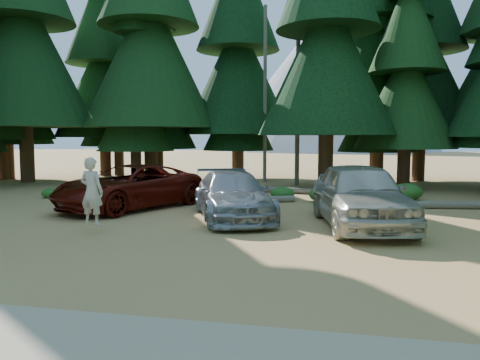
{
  "coord_description": "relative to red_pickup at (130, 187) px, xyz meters",
  "views": [
    {
      "loc": [
        3.01,
        -10.81,
        2.56
      ],
      "look_at": [
        0.03,
        3.27,
        1.25
      ],
      "focal_mm": 35.0,
      "sensor_mm": 36.0,
      "label": 1
    }
  ],
  "objects": [
    {
      "name": "shrub_left",
      "position": [
        2.97,
        4.78,
        -0.56
      ],
      "size": [
        0.86,
        0.86,
        0.47
      ],
      "primitive_type": "ellipsoid",
      "color": "#2D5D1C",
      "rests_on": "ground"
    },
    {
      "name": "log_right",
      "position": [
        11.97,
        2.39,
        -0.65
      ],
      "size": [
        4.35,
        0.85,
        0.28
      ],
      "primitive_type": "cylinder",
      "rotation": [
        0.0,
        1.57,
        0.13
      ],
      "color": "#6A6155",
      "rests_on": "ground"
    },
    {
      "name": "frisbee_player",
      "position": [
        0.92,
        -4.26,
        0.34
      ],
      "size": [
        0.72,
        0.52,
        2.07
      ],
      "rotation": [
        0.0,
        0.0,
        3.01
      ],
      "color": "beige",
      "rests_on": "ground"
    },
    {
      "name": "shrub_far_left",
      "position": [
        -2.88,
        2.4,
        -0.49
      ],
      "size": [
        1.1,
        1.1,
        0.61
      ],
      "primitive_type": "ellipsoid",
      "color": "#2D5D1C",
      "rests_on": "ground"
    },
    {
      "name": "silver_minivan_center",
      "position": [
        4.09,
        -1.24,
        -0.05
      ],
      "size": [
        3.88,
        5.52,
        1.48
      ],
      "primitive_type": "imported",
      "rotation": [
        0.0,
        0.0,
        0.39
      ],
      "color": "#9A9CA1",
      "rests_on": "ground"
    },
    {
      "name": "shrub_edge_west",
      "position": [
        -4.64,
        2.09,
        -0.59
      ],
      "size": [
        0.73,
        0.73,
        0.4
      ],
      "primitive_type": "ellipsoid",
      "color": "#2D5D1C",
      "rests_on": "ground"
    },
    {
      "name": "shrub_right",
      "position": [
        6.93,
        5.25,
        -0.53
      ],
      "size": [
        0.97,
        0.97,
        0.53
      ],
      "primitive_type": "ellipsoid",
      "color": "#2D5D1C",
      "rests_on": "ground"
    },
    {
      "name": "snag_front",
      "position": [
        5.16,
        9.75,
        5.21
      ],
      "size": [
        0.24,
        0.24,
        12.0
      ],
      "primitive_type": "cylinder",
      "color": "#6A6155",
      "rests_on": "ground"
    },
    {
      "name": "red_pickup",
      "position": [
        0.0,
        0.0,
        0.0
      ],
      "size": [
        4.7,
        6.27,
        1.58
      ],
      "primitive_type": "imported",
      "rotation": [
        0.0,
        0.0,
        -0.41
      ],
      "color": "#5A0F07",
      "rests_on": "ground"
    },
    {
      "name": "log_left",
      "position": [
        3.95,
        2.25,
        -0.66
      ],
      "size": [
        3.5,
        1.61,
        0.26
      ],
      "primitive_type": "cylinder",
      "rotation": [
        0.0,
        1.57,
        0.38
      ],
      "color": "#6A6155",
      "rests_on": "ground"
    },
    {
      "name": "ground",
      "position": [
        4.36,
        -4.75,
        -0.79
      ],
      "size": [
        160.0,
        160.0,
        0.0
      ],
      "primitive_type": "plane",
      "color": "#A58446",
      "rests_on": "ground"
    },
    {
      "name": "mountain_peak",
      "position": [
        1.77,
        83.48,
        11.91
      ],
      "size": [
        48.0,
        50.0,
        28.0
      ],
      "color": "gray",
      "rests_on": "ground"
    },
    {
      "name": "shrub_center_right",
      "position": [
        6.78,
        3.1,
        -0.48
      ],
      "size": [
        1.12,
        1.12,
        0.62
      ],
      "primitive_type": "ellipsoid",
      "color": "#2D5D1C",
      "rests_on": "ground"
    },
    {
      "name": "shrub_far_right",
      "position": [
        10.13,
        4.46,
        -0.45
      ],
      "size": [
        1.25,
        1.25,
        0.69
      ],
      "primitive_type": "ellipsoid",
      "color": "#2D5D1C",
      "rests_on": "ground"
    },
    {
      "name": "log_mid",
      "position": [
        5.46,
        5.75,
        -0.66
      ],
      "size": [
        3.3,
        0.91,
        0.27
      ],
      "primitive_type": "cylinder",
      "rotation": [
        0.0,
        1.57,
        -0.19
      ],
      "color": "#6A6155",
      "rests_on": "ground"
    },
    {
      "name": "snag_back",
      "position": [
        3.16,
        11.25,
        4.21
      ],
      "size": [
        0.2,
        0.2,
        10.0
      ],
      "primitive_type": "cylinder",
      "color": "#6A6155",
      "rests_on": "ground"
    },
    {
      "name": "forest_belt_north",
      "position": [
        4.36,
        10.25,
        -0.79
      ],
      "size": [
        36.0,
        7.0,
        22.0
      ],
      "primitive_type": null,
      "color": "black",
      "rests_on": "ground"
    },
    {
      "name": "silver_minivan_right",
      "position": [
        7.98,
        -1.83,
        0.14
      ],
      "size": [
        3.22,
        5.79,
        1.86
      ],
      "primitive_type": "imported",
      "rotation": [
        0.0,
        0.0,
        0.2
      ],
      "color": "beige",
      "rests_on": "ground"
    },
    {
      "name": "shrub_center_left",
      "position": [
        5.13,
        3.4,
        -0.52
      ],
      "size": [
        0.98,
        0.98,
        0.54
      ],
      "primitive_type": "ellipsoid",
      "color": "#2D5D1C",
      "rests_on": "ground"
    }
  ]
}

